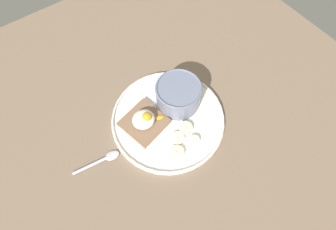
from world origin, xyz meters
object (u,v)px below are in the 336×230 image
oatmeal_bowl (178,95)px  spoon (102,160)px  poached_egg (144,119)px  banana_slice_left (178,138)px  banana_slice_right (186,128)px  toast_slice (144,123)px  banana_slice_front (194,140)px  banana_slice_back (177,152)px

oatmeal_bowl → spoon: (25.11, 2.19, -4.08)cm
poached_egg → banana_slice_left: poached_egg is taller
oatmeal_bowl → banana_slice_right: bearing=66.5°
toast_slice → banana_slice_left: size_ratio=2.72×
banana_slice_front → banana_slice_right: banana_slice_right is taller
banana_slice_left → toast_slice: bearing=-61.9°
banana_slice_front → banana_slice_back: 5.43cm
banana_slice_back → banana_slice_right: (-5.66, -3.88, 0.10)cm
banana_slice_back → oatmeal_bowl: bearing=-127.7°
oatmeal_bowl → toast_slice: bearing=1.6°
toast_slice → banana_slice_back: toast_slice is taller
oatmeal_bowl → poached_egg: oatmeal_bowl is taller
toast_slice → banana_slice_left: bearing=118.1°
banana_slice_left → banana_slice_back: same height
banana_slice_front → spoon: size_ratio=0.29×
poached_egg → spoon: bearing=7.4°
banana_slice_front → banana_slice_left: size_ratio=0.78×
poached_egg → spoon: poached_egg is taller
oatmeal_bowl → spoon: size_ratio=0.99×
oatmeal_bowl → banana_slice_front: 12.70cm
toast_slice → banana_slice_back: bearing=100.8°
poached_egg → banana_slice_right: bearing=135.6°
banana_slice_front → banana_slice_left: same height
banana_slice_right → oatmeal_bowl: bearing=-113.5°
poached_egg → banana_slice_back: 11.75cm
toast_slice → poached_egg: bearing=160.1°
banana_slice_back → spoon: banana_slice_back is taller
spoon → banana_slice_right: bearing=165.3°
oatmeal_bowl → spoon: bearing=5.0°
toast_slice → banana_slice_right: 10.89cm
oatmeal_bowl → banana_slice_left: size_ratio=2.69×
banana_slice_front → spoon: (21.46, -9.61, -1.13)cm
banana_slice_left → banana_slice_back: 3.76cm
poached_egg → banana_slice_right: size_ratio=1.60×
banana_slice_right → poached_egg: bearing=-44.4°
poached_egg → banana_slice_right: 10.90cm
toast_slice → banana_slice_back: size_ratio=3.00×
banana_slice_left → banana_slice_back: (2.39, 2.89, 0.03)cm
banana_slice_front → banana_slice_back: (5.43, -0.05, 0.01)cm
banana_slice_back → banana_slice_right: bearing=-145.5°
toast_slice → banana_slice_front: size_ratio=3.48×
oatmeal_bowl → banana_slice_back: (9.08, 11.75, -2.94)cm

